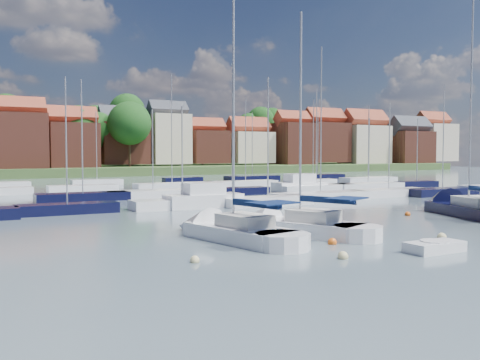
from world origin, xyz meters
TOP-DOWN VIEW (x-y plane):
  - ground at (0.00, 40.00)m, footprint 260.00×260.00m
  - sailboat_left at (-11.35, 3.59)m, footprint 5.11×11.26m
  - sailboat_centre at (-6.92, 3.50)m, footprint 6.80×10.88m
  - sailboat_navy at (10.98, 5.72)m, footprint 7.36×13.66m
  - tender at (-4.03, -5.15)m, footprint 3.11×1.49m
  - buoy_a at (-15.62, -1.84)m, footprint 0.43×0.43m
  - buoy_b at (-9.15, -4.33)m, footprint 0.51×0.51m
  - buoy_c at (-7.14, -0.95)m, footprint 0.49×0.49m
  - buoy_d at (-0.51, -2.53)m, footprint 0.53×0.53m
  - buoy_e at (6.24, 6.68)m, footprint 0.44×0.44m
  - marina_field at (1.91, 35.15)m, footprint 79.62×41.41m
  - far_shore_town at (2.23, 132.67)m, footprint 212.46×90.00m

SIDE VIEW (x-z plane):
  - ground at x=0.00m, z-range 0.00..0.00m
  - buoy_a at x=-15.62m, z-range -0.22..0.22m
  - buoy_b at x=-9.15m, z-range -0.25..0.25m
  - buoy_c at x=-7.14m, z-range -0.25..0.25m
  - buoy_d at x=-0.51m, z-range -0.26..0.26m
  - buoy_e at x=6.24m, z-range -0.22..0.22m
  - tender at x=-4.03m, z-range -0.08..0.59m
  - sailboat_navy at x=10.98m, z-range -8.77..9.47m
  - sailboat_left at x=-11.35m, z-range -7.06..7.78m
  - sailboat_centre at x=-6.92m, z-range -6.89..7.61m
  - marina_field at x=1.91m, z-range -7.53..8.40m
  - far_shore_town at x=2.23m, z-range -6.53..15.74m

